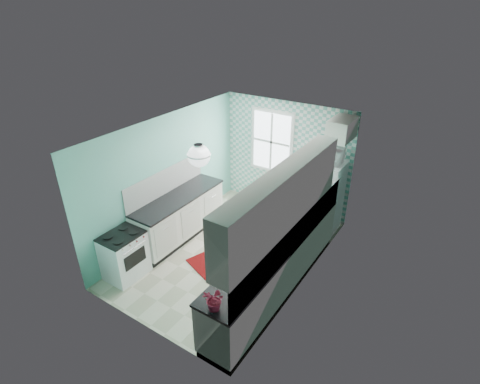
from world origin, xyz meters
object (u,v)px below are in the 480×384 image
Objects in this scene: fruit_bowl at (245,276)px; microwave at (329,155)px; stove at (124,255)px; sink at (308,213)px; potted_plant at (215,300)px; ceiling_light at (199,156)px; fridge at (324,196)px.

fruit_bowl is 0.50× the size of microwave.
stove is 3.34m from sink.
stove is 1.57× the size of sink.
stove is at bearing 167.07° from potted_plant.
ceiling_light is 1.11× the size of potted_plant.
ceiling_light is 2.88m from microwave.
ceiling_light is 1.25× the size of fruit_bowl.
potted_plant is (1.20, -1.28, -1.23)m from ceiling_light.
fridge is at bearing 94.78° from sink.
potted_plant is (-0.00, -2.82, 0.16)m from sink.
potted_plant is 3.91m from microwave.
potted_plant is at bearing -90.00° from fruit_bowl.
ceiling_light reaches higher than fruit_bowl.
stove is (-1.20, -0.73, -1.88)m from ceiling_light.
stove is at bearing -148.60° from ceiling_light.
stove is at bearing 51.52° from microwave.
microwave reaches higher than fruit_bowl.
stove is 2.65× the size of potted_plant.
potted_plant is at bearing -87.13° from fridge.
ceiling_light is 0.66× the size of sink.
fridge is 1.84× the size of stove.
sink is at bearing 89.88° from fruit_bowl.
ceiling_light reaches higher than fridge.
ceiling_light is 3.21m from fridge.
microwave is at bearing 66.73° from ceiling_light.
fruit_bowl is at bearing -25.82° from ceiling_light.
sink is at bearing 89.91° from potted_plant.
microwave is at bearing 56.70° from stove.
sink is 1.69× the size of potted_plant.
fridge is 0.92m from microwave.
potted_plant is at bearing 87.73° from microwave.
potted_plant is at bearing -46.91° from ceiling_light.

